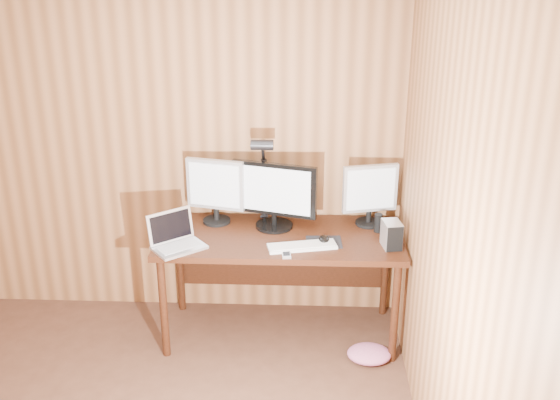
# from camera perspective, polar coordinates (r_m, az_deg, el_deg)

# --- Properties ---
(room_shell) EXTENTS (4.00, 4.00, 4.00)m
(room_shell) POSITION_cam_1_polar(r_m,az_deg,el_deg) (2.84, -20.69, -7.28)
(room_shell) COLOR #492A1C
(room_shell) RESTS_ON ground
(desk) EXTENTS (1.60, 0.70, 0.75)m
(desk) POSITION_cam_1_polar(r_m,az_deg,el_deg) (4.42, 0.07, -4.13)
(desk) COLOR #32160A
(desk) RESTS_ON floor
(monitor_center) EXTENTS (0.57, 0.25, 0.45)m
(monitor_center) POSITION_cam_1_polar(r_m,az_deg,el_deg) (4.33, -0.52, 0.48)
(monitor_center) COLOR black
(monitor_center) RESTS_ON desk
(monitor_left) EXTENTS (0.40, 0.19, 0.45)m
(monitor_left) POSITION_cam_1_polar(r_m,az_deg,el_deg) (4.43, -5.65, 0.94)
(monitor_left) COLOR black
(monitor_left) RESTS_ON desk
(monitor_right) EXTENTS (0.37, 0.18, 0.42)m
(monitor_right) POSITION_cam_1_polar(r_m,az_deg,el_deg) (4.42, 7.84, 0.60)
(monitor_right) COLOR black
(monitor_right) RESTS_ON desk
(laptop) EXTENTS (0.39, 0.38, 0.22)m
(laptop) POSITION_cam_1_polar(r_m,az_deg,el_deg) (4.18, -9.09, -3.33)
(laptop) COLOR silver
(laptop) RESTS_ON desk
(keyboard) EXTENTS (0.45, 0.22, 0.02)m
(keyboard) POSITION_cam_1_polar(r_m,az_deg,el_deg) (4.14, 1.94, -4.03)
(keyboard) COLOR white
(keyboard) RESTS_ON desk
(mousepad) EXTENTS (0.23, 0.20, 0.00)m
(mousepad) POSITION_cam_1_polar(r_m,az_deg,el_deg) (4.22, 3.85, -3.67)
(mousepad) COLOR black
(mousepad) RESTS_ON desk
(mouse) EXTENTS (0.07, 0.11, 0.04)m
(mouse) POSITION_cam_1_polar(r_m,az_deg,el_deg) (4.21, 3.85, -3.41)
(mouse) COLOR black
(mouse) RESTS_ON mousepad
(hard_drive) EXTENTS (0.13, 0.17, 0.17)m
(hard_drive) POSITION_cam_1_polar(r_m,az_deg,el_deg) (4.17, 9.70, -2.99)
(hard_drive) COLOR silver
(hard_drive) RESTS_ON desk
(phone) EXTENTS (0.06, 0.11, 0.01)m
(phone) POSITION_cam_1_polar(r_m,az_deg,el_deg) (4.04, 0.56, -4.74)
(phone) COLOR silver
(phone) RESTS_ON desk
(speaker) EXTENTS (0.05, 0.05, 0.13)m
(speaker) POSITION_cam_1_polar(r_m,az_deg,el_deg) (4.38, 8.55, -1.99)
(speaker) COLOR black
(speaker) RESTS_ON desk
(desk_lamp) EXTENTS (0.15, 0.21, 0.64)m
(desk_lamp) POSITION_cam_1_polar(r_m,az_deg,el_deg) (4.37, -1.49, 2.93)
(desk_lamp) COLOR black
(desk_lamp) RESTS_ON desk
(fabric_pile) EXTENTS (0.30, 0.25, 0.09)m
(fabric_pile) POSITION_cam_1_polar(r_m,az_deg,el_deg) (4.42, 7.77, -13.15)
(fabric_pile) COLOR #C25E85
(fabric_pile) RESTS_ON floor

